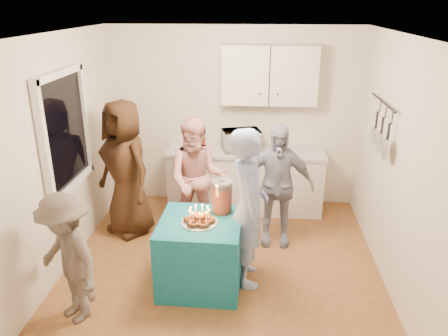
# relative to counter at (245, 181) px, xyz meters

# --- Properties ---
(floor) EXTENTS (4.00, 4.00, 0.00)m
(floor) POSITION_rel_counter_xyz_m (-0.20, -1.70, -0.43)
(floor) COLOR brown
(floor) RESTS_ON ground
(ceiling) EXTENTS (4.00, 4.00, 0.00)m
(ceiling) POSITION_rel_counter_xyz_m (-0.20, -1.70, 2.17)
(ceiling) COLOR white
(ceiling) RESTS_ON floor
(back_wall) EXTENTS (3.60, 3.60, 0.00)m
(back_wall) POSITION_rel_counter_xyz_m (-0.20, 0.30, 0.87)
(back_wall) COLOR silver
(back_wall) RESTS_ON floor
(left_wall) EXTENTS (4.00, 4.00, 0.00)m
(left_wall) POSITION_rel_counter_xyz_m (-2.00, -1.70, 0.87)
(left_wall) COLOR silver
(left_wall) RESTS_ON floor
(right_wall) EXTENTS (4.00, 4.00, 0.00)m
(right_wall) POSITION_rel_counter_xyz_m (1.60, -1.70, 0.87)
(right_wall) COLOR silver
(right_wall) RESTS_ON floor
(window_night) EXTENTS (0.04, 1.00, 1.20)m
(window_night) POSITION_rel_counter_xyz_m (-1.97, -1.40, 1.12)
(window_night) COLOR black
(window_night) RESTS_ON left_wall
(counter) EXTENTS (2.20, 0.58, 0.86)m
(counter) POSITION_rel_counter_xyz_m (0.00, 0.00, 0.00)
(counter) COLOR white
(counter) RESTS_ON floor
(countertop) EXTENTS (2.24, 0.62, 0.05)m
(countertop) POSITION_rel_counter_xyz_m (0.00, -0.00, 0.46)
(countertop) COLOR beige
(countertop) RESTS_ON counter
(upper_cabinet) EXTENTS (1.30, 0.30, 0.80)m
(upper_cabinet) POSITION_rel_counter_xyz_m (0.30, 0.15, 1.52)
(upper_cabinet) COLOR white
(upper_cabinet) RESTS_ON back_wall
(pot_rack) EXTENTS (0.12, 1.00, 0.60)m
(pot_rack) POSITION_rel_counter_xyz_m (1.52, -1.00, 1.17)
(pot_rack) COLOR black
(pot_rack) RESTS_ON right_wall
(microwave) EXTENTS (0.60, 0.48, 0.29)m
(microwave) POSITION_rel_counter_xyz_m (-0.07, 0.00, 0.63)
(microwave) COLOR white
(microwave) RESTS_ON countertop
(party_table) EXTENTS (0.87, 0.87, 0.76)m
(party_table) POSITION_rel_counter_xyz_m (-0.40, -1.89, -0.05)
(party_table) COLOR #12657B
(party_table) RESTS_ON floor
(donut_cake) EXTENTS (0.38, 0.38, 0.18)m
(donut_cake) POSITION_rel_counter_xyz_m (-0.40, -1.93, 0.42)
(donut_cake) COLOR #381C0C
(donut_cake) RESTS_ON party_table
(punch_jar) EXTENTS (0.22, 0.22, 0.34)m
(punch_jar) POSITION_rel_counter_xyz_m (-0.20, -1.65, 0.50)
(punch_jar) COLOR #B32F0E
(punch_jar) RESTS_ON party_table
(man_birthday) EXTENTS (0.50, 0.69, 1.74)m
(man_birthday) POSITION_rel_counter_xyz_m (0.09, -1.77, 0.44)
(man_birthday) COLOR #8E9DCF
(man_birthday) RESTS_ON floor
(woman_back_left) EXTENTS (1.04, 0.98, 1.79)m
(woman_back_left) POSITION_rel_counter_xyz_m (-1.51, -0.81, 0.46)
(woman_back_left) COLOR #533117
(woman_back_left) RESTS_ON floor
(woman_back_center) EXTENTS (0.79, 0.63, 1.59)m
(woman_back_center) POSITION_rel_counter_xyz_m (-0.57, -0.86, 0.36)
(woman_back_center) COLOR #CD6B70
(woman_back_center) RESTS_ON floor
(woman_back_right) EXTENTS (0.93, 0.41, 1.57)m
(woman_back_right) POSITION_rel_counter_xyz_m (0.41, -0.94, 0.35)
(woman_back_right) COLOR #111739
(woman_back_right) RESTS_ON floor
(child_near_left) EXTENTS (0.97, 0.90, 1.31)m
(child_near_left) POSITION_rel_counter_xyz_m (-1.56, -2.54, 0.23)
(child_near_left) COLOR #4D433D
(child_near_left) RESTS_ON floor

